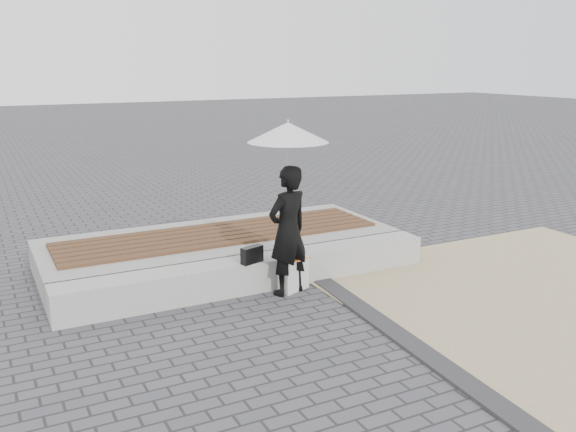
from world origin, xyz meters
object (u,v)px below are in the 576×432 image
object	(u,v)px
seating_ledge	(254,273)
parasol	(288,132)
handbag	(252,255)
canvas_tote	(293,274)
woman	(288,231)

from	to	relation	value
seating_ledge	parasol	bearing A→B (deg)	-51.14
seating_ledge	handbag	distance (m)	0.36
parasol	canvas_tote	size ratio (longest dim) A/B	2.89
seating_ledge	woman	distance (m)	0.77
seating_ledge	canvas_tote	xyz separation A→B (m)	(0.40, -0.31, 0.01)
parasol	canvas_tote	world-z (taller)	parasol
handbag	canvas_tote	distance (m)	0.60
woman	parasol	xyz separation A→B (m)	(0.00, 0.00, 1.21)
seating_ledge	handbag	xyz separation A→B (m)	(-0.10, -0.17, 0.30)
woman	canvas_tote	distance (m)	0.61
woman	canvas_tote	size ratio (longest dim) A/B	3.78
parasol	handbag	world-z (taller)	parasol
handbag	canvas_tote	xyz separation A→B (m)	(0.51, -0.15, -0.29)
canvas_tote	seating_ledge	bearing A→B (deg)	120.92
seating_ledge	handbag	world-z (taller)	handbag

